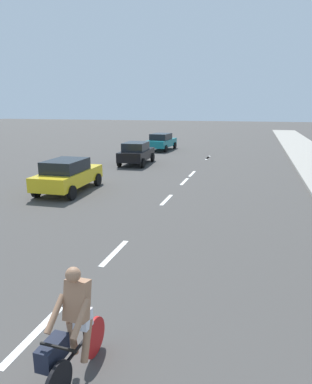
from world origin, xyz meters
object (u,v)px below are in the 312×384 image
cyclist (72,331)px  parked_car_black (136,153)px  parked_car_teal (161,141)px  parked_car_yellow (68,174)px

cyclist → parked_car_black: 19.79m
parked_car_black → parked_car_teal: size_ratio=0.96×
parked_car_yellow → parked_car_teal: size_ratio=1.00×
parked_car_yellow → parked_car_teal: (0.05, 16.82, -0.00)m
parked_car_yellow → parked_car_black: (0.47, 8.53, -0.00)m
parked_car_yellow → parked_car_black: bearing=84.4°
parked_car_black → parked_car_yellow: bearing=-96.5°
parked_car_teal → parked_car_black: bearing=-83.6°
parked_car_yellow → parked_car_black: size_ratio=1.04×
parked_car_black → parked_car_teal: 8.30m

